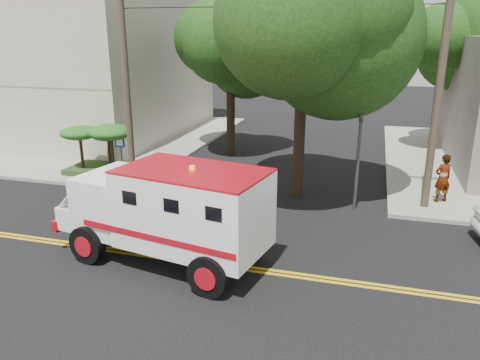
% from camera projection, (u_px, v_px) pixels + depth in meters
% --- Properties ---
extents(ground, '(100.00, 100.00, 0.00)m').
position_uv_depth(ground, '(208.00, 263.00, 13.38)').
color(ground, black).
rests_on(ground, ground).
extents(sidewalk_nw, '(17.00, 17.00, 0.15)m').
position_uv_depth(sidewalk_nw, '(78.00, 136.00, 29.28)').
color(sidewalk_nw, gray).
rests_on(sidewalk_nw, ground).
extents(building_left, '(16.00, 14.00, 10.00)m').
position_uv_depth(building_left, '(56.00, 51.00, 29.65)').
color(building_left, '#C0B79D').
rests_on(building_left, sidewalk_nw).
extents(utility_pole_left, '(0.28, 0.28, 9.00)m').
position_uv_depth(utility_pole_left, '(126.00, 79.00, 18.99)').
color(utility_pole_left, '#382D23').
rests_on(utility_pole_left, ground).
extents(utility_pole_right, '(0.28, 0.28, 9.00)m').
position_uv_depth(utility_pole_right, '(439.00, 88.00, 16.04)').
color(utility_pole_right, '#382D23').
rests_on(utility_pole_right, ground).
extents(tree_main, '(6.08, 5.70, 9.85)m').
position_uv_depth(tree_main, '(316.00, 6.00, 16.38)').
color(tree_main, black).
rests_on(tree_main, ground).
extents(tree_left, '(4.48, 4.20, 7.70)m').
position_uv_depth(tree_left, '(235.00, 44.00, 23.15)').
color(tree_left, black).
rests_on(tree_left, ground).
extents(tree_right, '(4.80, 4.50, 8.20)m').
position_uv_depth(tree_right, '(476.00, 37.00, 23.65)').
color(tree_right, black).
rests_on(tree_right, ground).
extents(traffic_signal, '(0.15, 0.18, 3.60)m').
position_uv_depth(traffic_signal, '(359.00, 151.00, 16.83)').
color(traffic_signal, '#3F3F42').
rests_on(traffic_signal, ground).
extents(accessibility_sign, '(0.45, 0.10, 2.02)m').
position_uv_depth(accessibility_sign, '(121.00, 152.00, 20.25)').
color(accessibility_sign, '#3F3F42').
rests_on(accessibility_sign, ground).
extents(palm_planter, '(3.52, 2.63, 2.36)m').
position_uv_depth(palm_planter, '(101.00, 141.00, 20.91)').
color(palm_planter, '#1E3314').
rests_on(palm_planter, sidewalk_nw).
extents(armored_truck, '(6.59, 3.47, 2.86)m').
position_uv_depth(armored_truck, '(169.00, 208.00, 13.02)').
color(armored_truck, white).
rests_on(armored_truck, ground).
extents(pedestrian_a, '(0.81, 0.72, 1.86)m').
position_uv_depth(pedestrian_a, '(443.00, 178.00, 17.55)').
color(pedestrian_a, gray).
rests_on(pedestrian_a, sidewalk_ne).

